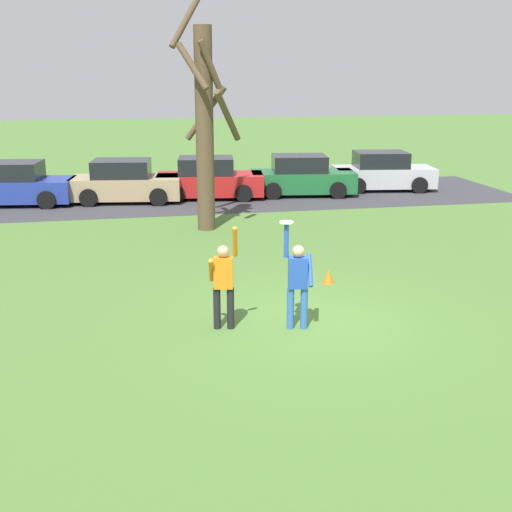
# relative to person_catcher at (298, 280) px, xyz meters

# --- Properties ---
(ground_plane) EXTENTS (120.00, 120.00, 0.00)m
(ground_plane) POSITION_rel_person_catcher_xyz_m (0.38, 0.21, -0.98)
(ground_plane) COLOR #4C7533
(person_catcher) EXTENTS (0.57, 0.49, 2.08)m
(person_catcher) POSITION_rel_person_catcher_xyz_m (0.00, 0.00, 0.00)
(person_catcher) COLOR #3366B7
(person_catcher) RESTS_ON ground_plane
(person_defender) EXTENTS (0.60, 0.51, 2.04)m
(person_defender) POSITION_rel_person_catcher_xyz_m (-1.38, 0.27, -0.00)
(person_defender) COLOR black
(person_defender) RESTS_ON ground_plane
(frisbee_disc) EXTENTS (0.26, 0.26, 0.02)m
(frisbee_disc) POSITION_rel_person_catcher_xyz_m (-0.22, 0.04, 1.11)
(frisbee_disc) COLOR white
(frisbee_disc) RESTS_ON person_catcher
(parked_car_blue) EXTENTS (4.31, 2.46, 1.59)m
(parked_car_blue) POSITION_rel_person_catcher_xyz_m (-7.11, 13.93, -0.25)
(parked_car_blue) COLOR #233893
(parked_car_blue) RESTS_ON ground_plane
(parked_car_tan) EXTENTS (4.31, 2.46, 1.59)m
(parked_car_tan) POSITION_rel_person_catcher_xyz_m (-3.12, 13.71, -0.25)
(parked_car_tan) COLOR tan
(parked_car_tan) RESTS_ON ground_plane
(parked_car_red) EXTENTS (4.31, 2.46, 1.59)m
(parked_car_red) POSITION_rel_person_catcher_xyz_m (0.10, 13.85, -0.25)
(parked_car_red) COLOR red
(parked_car_red) RESTS_ON ground_plane
(parked_car_green) EXTENTS (4.31, 2.46, 1.59)m
(parked_car_green) POSITION_rel_person_catcher_xyz_m (3.82, 13.77, -0.25)
(parked_car_green) COLOR #1E6633
(parked_car_green) RESTS_ON ground_plane
(parked_car_silver) EXTENTS (4.31, 2.46, 1.59)m
(parked_car_silver) POSITION_rel_person_catcher_xyz_m (7.45, 14.28, -0.25)
(parked_car_silver) COLOR #BCBCC1
(parked_car_silver) RESTS_ON ground_plane
(parking_strip) EXTENTS (27.54, 6.40, 0.01)m
(parking_strip) POSITION_rel_person_catcher_xyz_m (-1.48, 13.89, -0.98)
(parking_strip) COLOR #38383D
(parking_strip) RESTS_ON ground_plane
(bare_tree_tall) EXTENTS (2.17, 2.17, 7.35)m
(bare_tree_tall) POSITION_rel_person_catcher_xyz_m (-0.67, 8.60, 2.32)
(bare_tree_tall) COLOR brown
(bare_tree_tall) RESTS_ON ground_plane
(field_cone_orange) EXTENTS (0.26, 0.26, 0.32)m
(field_cone_orange) POSITION_rel_person_catcher_xyz_m (1.44, 2.57, -0.82)
(field_cone_orange) COLOR orange
(field_cone_orange) RESTS_ON ground_plane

